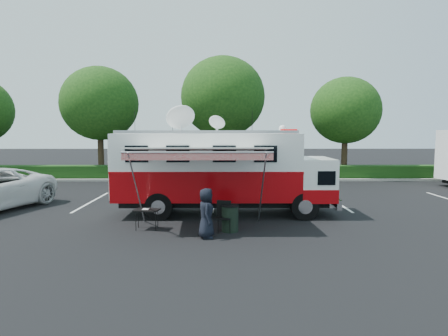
% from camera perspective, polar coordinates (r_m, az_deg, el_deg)
% --- Properties ---
extents(ground_plane, '(120.00, 120.00, 0.00)m').
position_cam_1_polar(ground_plane, '(16.79, 0.01, -6.63)').
color(ground_plane, black).
rests_on(ground_plane, ground).
extents(back_border, '(60.00, 6.14, 8.87)m').
position_cam_1_polar(back_border, '(29.39, 2.09, 8.33)').
color(back_border, '#9E998E').
rests_on(back_border, ground_plane).
extents(stall_lines, '(24.12, 5.50, 0.01)m').
position_cam_1_polar(stall_lines, '(19.74, -1.50, -4.80)').
color(stall_lines, silver).
rests_on(stall_lines, ground_plane).
extents(command_truck, '(9.01, 2.48, 4.33)m').
position_cam_1_polar(command_truck, '(16.51, -0.26, -0.33)').
color(command_truck, black).
rests_on(command_truck, ground_plane).
extents(awning, '(4.92, 2.55, 2.97)m').
position_cam_1_polar(awning, '(13.89, -3.57, 2.43)').
color(awning, white).
rests_on(awning, ground_plane).
extents(person, '(0.58, 0.84, 1.64)m').
position_cam_1_polar(person, '(13.24, -2.54, -9.93)').
color(person, black).
rests_on(person, ground_plane).
extents(folding_table, '(0.96, 0.77, 0.72)m').
position_cam_1_polar(folding_table, '(14.44, -10.98, -6.00)').
color(folding_table, black).
rests_on(folding_table, ground_plane).
extents(folding_chair, '(0.63, 0.66, 1.07)m').
position_cam_1_polar(folding_chair, '(13.91, -0.01, -6.49)').
color(folding_chair, black).
rests_on(folding_chair, ground_plane).
extents(trash_bin, '(0.63, 0.63, 0.93)m').
position_cam_1_polar(trash_bin, '(13.93, 0.87, -7.16)').
color(trash_bin, black).
rests_on(trash_bin, ground_plane).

